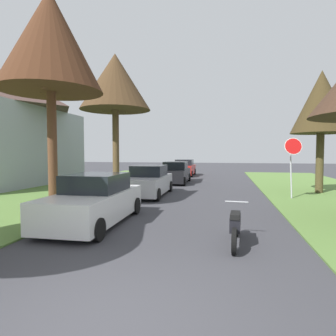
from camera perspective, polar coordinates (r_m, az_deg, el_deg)
The scene contains 11 objects.
ground_plane at distance 4.31m, azimuth -13.80°, elevation -28.61°, with size 120.00×120.00×0.00m, color #38383D.
stop_sign_far at distance 14.97m, azimuth 23.58°, elevation 2.43°, with size 0.82×0.74×2.91m.
street_tree_right_mid_b at distance 17.97m, azimuth 28.26°, elevation 11.37°, with size 3.14×3.14×6.66m.
street_tree_left_mid_a at distance 12.70m, azimuth -22.46°, elevation 22.26°, with size 3.93×3.93×8.40m.
street_tree_left_mid_b at distance 19.49m, azimuth -10.48°, elevation 16.38°, with size 4.53×4.53×8.56m.
parked_sedan_white at distance 9.42m, azimuth -14.44°, elevation -6.38°, with size 2.02×4.44×1.57m.
parked_sedan_silver at distance 15.16m, azimuth -3.91°, elevation -2.72°, with size 2.02×4.44×1.57m.
parked_sedan_black at distance 21.22m, azimuth 1.46°, elevation -1.05°, with size 2.02×4.44×1.57m.
parked_sedan_red at distance 27.96m, azimuth 3.27°, elevation -0.05°, with size 2.02×4.44×1.57m.
parked_motorcycle at distance 7.32m, azimuth 13.29°, elevation -11.02°, with size 0.60×2.05×0.97m.
house_backdrop_left at distance 23.27m, azimuth -30.38°, elevation 7.41°, with size 7.47×11.56×8.07m.
Camera 1 is at (1.60, -3.30, 2.26)m, focal length 30.57 mm.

